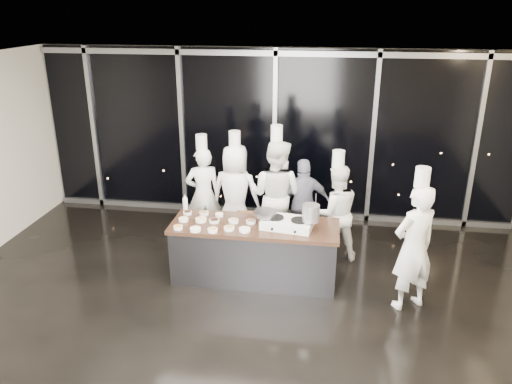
% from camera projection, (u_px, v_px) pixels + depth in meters
% --- Properties ---
extents(ground, '(9.00, 9.00, 0.00)m').
position_uv_depth(ground, '(245.00, 312.00, 6.78)').
color(ground, black).
rests_on(ground, ground).
extents(room_shell, '(9.02, 7.02, 3.21)m').
position_uv_depth(room_shell, '(258.00, 154.00, 5.96)').
color(room_shell, beige).
rests_on(room_shell, ground).
extents(window_wall, '(8.90, 0.11, 3.20)m').
position_uv_depth(window_wall, '(275.00, 135.00, 9.38)').
color(window_wall, black).
rests_on(window_wall, ground).
extents(demo_counter, '(2.46, 0.86, 0.90)m').
position_uv_depth(demo_counter, '(255.00, 252.00, 7.45)').
color(demo_counter, '#39393E').
rests_on(demo_counter, ground).
extents(stove, '(0.78, 0.54, 0.14)m').
position_uv_depth(stove, '(287.00, 223.00, 7.18)').
color(stove, white).
rests_on(stove, demo_counter).
extents(frying_pan, '(0.61, 0.39, 0.06)m').
position_uv_depth(frying_pan, '(265.00, 213.00, 7.26)').
color(frying_pan, gray).
rests_on(frying_pan, stove).
extents(stock_pot, '(0.27, 0.27, 0.24)m').
position_uv_depth(stock_pot, '(311.00, 213.00, 7.03)').
color(stock_pot, '#ABABAD').
rests_on(stock_pot, stove).
extents(prep_bowls, '(1.15, 0.72, 0.05)m').
position_uv_depth(prep_bowls, '(213.00, 222.00, 7.30)').
color(prep_bowls, white).
rests_on(prep_bowls, demo_counter).
extents(squeeze_bottle, '(0.08, 0.08, 0.27)m').
position_uv_depth(squeeze_bottle, '(185.00, 203.00, 7.72)').
color(squeeze_bottle, white).
rests_on(squeeze_bottle, demo_counter).
extents(chef_far_left, '(0.71, 0.58, 1.89)m').
position_uv_depth(chef_far_left, '(203.00, 193.00, 8.63)').
color(chef_far_left, white).
rests_on(chef_far_left, ground).
extents(chef_left, '(0.92, 0.66, 1.98)m').
position_uv_depth(chef_left, '(236.00, 194.00, 8.51)').
color(chef_left, white).
rests_on(chef_left, ground).
extents(chef_center, '(1.10, 0.97, 2.13)m').
position_uv_depth(chef_center, '(276.00, 194.00, 8.28)').
color(chef_center, white).
rests_on(chef_center, ground).
extents(guest, '(0.98, 0.61, 1.55)m').
position_uv_depth(guest, '(304.00, 203.00, 8.39)').
color(guest, '#16183C').
rests_on(guest, ground).
extents(chef_right, '(0.91, 0.79, 1.83)m').
position_uv_depth(chef_right, '(335.00, 212.00, 7.94)').
color(chef_right, white).
rests_on(chef_right, ground).
extents(chef_side, '(0.78, 0.70, 2.01)m').
position_uv_depth(chef_side, '(414.00, 247.00, 6.61)').
color(chef_side, white).
rests_on(chef_side, ground).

